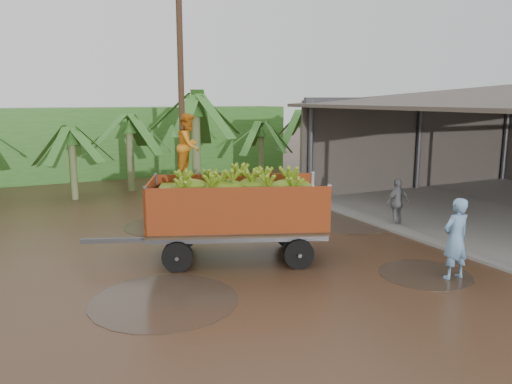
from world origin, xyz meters
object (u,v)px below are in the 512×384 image
at_px(man_blue, 456,239).
at_px(man_grey, 397,203).
at_px(utility_pole, 181,91).
at_px(banana_trailer, 235,207).

relative_size(man_blue, man_grey, 1.21).
relative_size(man_grey, utility_pole, 0.18).
distance_m(man_grey, utility_pole, 9.37).
xyz_separation_m(man_blue, man_grey, (2.10, 4.26, -0.17)).
distance_m(banana_trailer, utility_pole, 8.51).
xyz_separation_m(banana_trailer, utility_pole, (1.18, 7.88, 2.99)).
bearing_deg(utility_pole, man_grey, -56.36).
relative_size(banana_trailer, utility_pole, 0.71).
height_order(banana_trailer, man_grey, banana_trailer).
bearing_deg(utility_pole, banana_trailer, -98.50).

